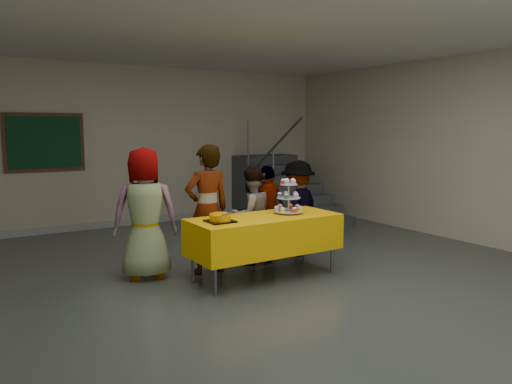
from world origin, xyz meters
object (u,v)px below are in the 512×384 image
Objects in this scene: schoolchild_e at (298,208)px; staircase at (280,194)px; schoolchild_a at (145,213)px; schoolchild_d at (268,212)px; cupcake_stand at (289,199)px; bear_cake at (220,217)px; bake_table at (265,233)px; schoolchild_b at (207,209)px; noticeboard at (45,142)px; schoolchild_c at (251,216)px.

staircase is (1.52, 2.62, -0.20)m from schoolchild_e.
schoolchild_a is 1.23× the size of schoolchild_d.
bear_cake is at bearing -176.97° from cupcake_stand.
cupcake_stand is 0.32× the size of schoolchild_e.
schoolchild_e reaches higher than schoolchild_d.
schoolchild_b is at bearing 131.39° from bake_table.
schoolchild_e is at bearing -50.79° from noticeboard.
noticeboard is (-4.33, 0.84, 1.11)m from staircase.
schoolchild_c is (1.44, -0.12, -0.15)m from schoolchild_a.
schoolchild_b is 1.19× the size of schoolchild_e.
schoolchild_b is 1.25× the size of schoolchild_d.
bake_table is at bearing -176.58° from cupcake_stand.
schoolchild_c is at bearing 73.00° from bake_table.
schoolchild_a is at bearing -20.36° from schoolchild_d.
schoolchild_e reaches higher than bear_cake.
schoolchild_b reaches higher than schoolchild_a.
bear_cake is 0.61m from schoolchild_b.
schoolchild_c is (0.70, 0.08, -0.16)m from schoolchild_b.
bear_cake is at bearing 38.26° from schoolchild_c.
bake_table is 1.16× the size of schoolchild_a.
schoolchild_e is at bearing -178.66° from schoolchild_c.
staircase is (3.03, 2.73, -0.33)m from schoolchild_b.
noticeboard is at bearing 117.87° from cupcake_stand.
staircase is at bearing 46.43° from bear_cake.
schoolchild_b is at bearing 5.61° from schoolchild_c.
cupcake_stand reaches higher than bear_cake.
schoolchild_a is at bearing 155.20° from cupcake_stand.
schoolchild_c is 0.96× the size of schoolchild_e.
schoolchild_e is at bearing 33.72° from bake_table.
schoolchild_a reaches higher than schoolchild_c.
noticeboard reaches higher than cupcake_stand.
bear_cake is 0.15× the size of staircase.
schoolchild_e is (1.02, 0.68, 0.13)m from bake_table.
schoolchild_d is (0.58, 0.80, 0.10)m from bake_table.
bear_cake is at bearing -133.57° from staircase.
schoolchild_e is 3.03m from staircase.
schoolchild_d is 0.45m from schoolchild_e.
schoolchild_c is 0.41m from schoolchild_d.
bake_table is 0.78× the size of staircase.
schoolchild_a is (-0.61, 0.80, -0.02)m from bear_cake.
schoolchild_b is 1.12m from schoolchild_d.
cupcake_stand is at bearing 104.92° from schoolchild_c.
schoolchild_d is at bearing -166.72° from schoolchild_b.
schoolchild_b reaches higher than schoolchild_e.
schoolchild_d reaches higher than bake_table.
bake_table is 0.80m from schoolchild_b.
schoolchild_c is at bearing -167.40° from schoolchild_a.
noticeboard reaches higher than schoolchild_c.
schoolchild_b is 0.72m from schoolchild_c.
noticeboard is at bearing -63.14° from schoolchild_a.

